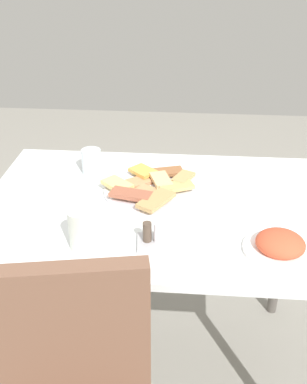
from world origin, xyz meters
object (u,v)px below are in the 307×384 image
(soda_can, at_px, (80,230))
(condiment_caddy, at_px, (153,238))
(dining_table, at_px, (155,226))
(pide_platter, at_px, (151,189))
(drinking_glass, at_px, (92,162))
(salad_plate_greens, at_px, (280,245))

(soda_can, bearing_deg, condiment_caddy, -171.09)
(dining_table, distance_m, pide_platter, 0.13)
(drinking_glass, bearing_deg, condiment_caddy, 121.29)
(soda_can, bearing_deg, salad_plate_greens, -177.21)
(dining_table, distance_m, salad_plate_greens, 0.45)
(salad_plate_greens, height_order, condiment_caddy, condiment_caddy)
(dining_table, xyz_separation_m, salad_plate_greens, (-0.37, 0.23, 0.11))
(dining_table, distance_m, soda_can, 0.35)
(dining_table, distance_m, drinking_glass, 0.36)
(soda_can, bearing_deg, dining_table, -126.81)
(salad_plate_greens, xyz_separation_m, condiment_caddy, (0.36, -0.00, 0.00))
(soda_can, bearing_deg, pide_platter, -117.23)
(drinking_glass, xyz_separation_m, condiment_caddy, (-0.26, 0.43, -0.02))
(soda_can, bearing_deg, drinking_glass, -82.57)
(pide_platter, height_order, salad_plate_greens, salad_plate_greens)
(pide_platter, relative_size, drinking_glass, 3.66)
(drinking_glass, relative_size, condiment_caddy, 0.97)
(dining_table, relative_size, condiment_caddy, 11.82)
(pide_platter, distance_m, drinking_glass, 0.27)
(pide_platter, distance_m, soda_can, 0.38)
(pide_platter, bearing_deg, salad_plate_greens, 142.19)
(soda_can, relative_size, drinking_glass, 1.28)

